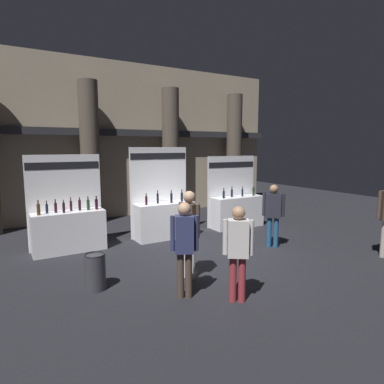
{
  "coord_description": "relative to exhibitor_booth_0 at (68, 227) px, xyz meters",
  "views": [
    {
      "loc": [
        -4.21,
        -6.72,
        2.6
      ],
      "look_at": [
        -0.04,
        0.38,
        1.47
      ],
      "focal_mm": 30.96,
      "sensor_mm": 36.0,
      "label": 1
    }
  ],
  "objects": [
    {
      "name": "ground_plane",
      "position": [
        2.79,
        -1.8,
        -0.61
      ],
      "size": [
        25.33,
        25.33,
        0.0
      ],
      "primitive_type": "plane",
      "color": "black"
    },
    {
      "name": "hall_colonnade",
      "position": [
        2.79,
        3.3,
        2.08
      ],
      "size": [
        12.66,
        1.15,
        5.64
      ],
      "color": "tan",
      "rests_on": "ground_plane"
    },
    {
      "name": "exhibitor_booth_0",
      "position": [
        0.0,
        0.0,
        0.0
      ],
      "size": [
        1.81,
        0.66,
        2.41
      ],
      "color": "white",
      "rests_on": "ground_plane"
    },
    {
      "name": "exhibitor_booth_1",
      "position": [
        2.58,
        -0.11,
        0.02
      ],
      "size": [
        1.77,
        0.66,
        2.59
      ],
      "color": "white",
      "rests_on": "ground_plane"
    },
    {
      "name": "exhibitor_booth_2",
      "position": [
        5.19,
        -0.11,
        -0.02
      ],
      "size": [
        1.85,
        0.66,
        2.3
      ],
      "color": "white",
      "rests_on": "ground_plane"
    },
    {
      "name": "trash_bin",
      "position": [
        -0.02,
        -2.63,
        -0.28
      ],
      "size": [
        0.38,
        0.38,
        0.68
      ],
      "color": "#38383D",
      "rests_on": "ground_plane"
    },
    {
      "name": "visitor_1",
      "position": [
        1.73,
        -3.04,
        0.43
      ],
      "size": [
        0.32,
        0.5,
        1.76
      ],
      "rotation": [
        0.0,
        0.0,
        5.03
      ],
      "color": "silver",
      "rests_on": "ground_plane"
    },
    {
      "name": "visitor_2",
      "position": [
        1.92,
        -4.33,
        0.35
      ],
      "size": [
        0.43,
        0.4,
        1.64
      ],
      "rotation": [
        0.0,
        0.0,
        5.67
      ],
      "color": "maroon",
      "rests_on": "ground_plane"
    },
    {
      "name": "visitor_3",
      "position": [
        4.63,
        -2.36,
        0.36
      ],
      "size": [
        0.43,
        0.44,
        1.64
      ],
      "rotation": [
        0.0,
        0.0,
        2.32
      ],
      "color": "navy",
      "rests_on": "ground_plane"
    },
    {
      "name": "visitor_4",
      "position": [
        1.23,
        -3.75,
        0.37
      ],
      "size": [
        0.44,
        0.35,
        1.68
      ],
      "rotation": [
        0.0,
        0.0,
        2.67
      ],
      "color": "#47382D",
      "rests_on": "ground_plane"
    }
  ]
}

